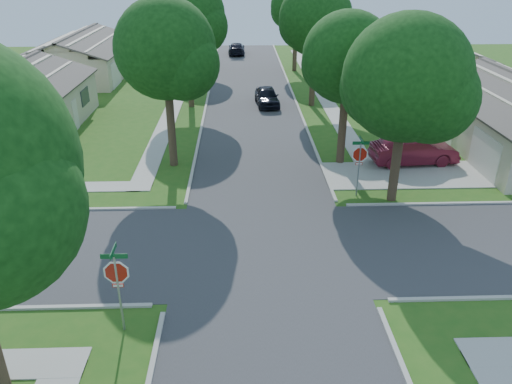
{
  "coord_description": "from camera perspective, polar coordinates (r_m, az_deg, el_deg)",
  "views": [
    {
      "loc": [
        -0.97,
        -17.17,
        10.66
      ],
      "look_at": [
        -0.32,
        1.88,
        1.6
      ],
      "focal_mm": 35.0,
      "sensor_mm": 36.0,
      "label": 1
    }
  ],
  "objects": [
    {
      "name": "car_curb_west",
      "position": [
        61.61,
        -2.24,
        16.07
      ],
      "size": [
        1.95,
        4.62,
        1.33
      ],
      "primitive_type": "imported",
      "rotation": [
        0.0,
        0.0,
        3.12
      ],
      "color": "black",
      "rests_on": "ground"
    },
    {
      "name": "tree_e_far",
      "position": [
        51.7,
        4.69,
        20.15
      ],
      "size": [
        5.17,
        5.0,
        8.72
      ],
      "color": "#38281C",
      "rests_on": "ground"
    },
    {
      "name": "road_ns",
      "position": [
        20.23,
        1.1,
        -6.37
      ],
      "size": [
        7.0,
        100.0,
        0.02
      ],
      "primitive_type": "cube",
      "color": "#333335",
      "rests_on": "ground"
    },
    {
      "name": "tree_w_far",
      "position": [
        51.56,
        -6.42,
        19.54
      ],
      "size": [
        4.76,
        4.6,
        8.04
      ],
      "color": "#38281C",
      "rests_on": "ground"
    },
    {
      "name": "tree_ne_corner",
      "position": [
        23.16,
        16.91,
        11.71
      ],
      "size": [
        5.8,
        5.6,
        8.66
      ],
      "color": "#38281C",
      "rests_on": "ground"
    },
    {
      "name": "house_ne_far",
      "position": [
        50.02,
        18.43,
        13.64
      ],
      "size": [
        8.42,
        13.6,
        4.23
      ],
      "color": "beige",
      "rests_on": "ground"
    },
    {
      "name": "house_nw_far",
      "position": [
        52.21,
        -19.24,
        13.98
      ],
      "size": [
        8.42,
        13.6,
        4.23
      ],
      "color": "beige",
      "rests_on": "ground"
    },
    {
      "name": "stop_sign_sw",
      "position": [
        15.61,
        -15.63,
        -9.22
      ],
      "size": [
        1.05,
        0.8,
        2.98
      ],
      "color": "gray",
      "rests_on": "ground"
    },
    {
      "name": "sidewalk_nw",
      "position": [
        44.75,
        -8.66,
        11.39
      ],
      "size": [
        1.2,
        40.0,
        0.04
      ],
      "primitive_type": "cube",
      "color": "#9E9B91",
      "rests_on": "ground"
    },
    {
      "name": "tree_w_mid",
      "position": [
        38.58,
        -7.84,
        19.0
      ],
      "size": [
        5.8,
        5.6,
        9.56
      ],
      "color": "#38281C",
      "rests_on": "ground"
    },
    {
      "name": "ground",
      "position": [
        20.23,
        1.1,
        -6.38
      ],
      "size": [
        100.0,
        100.0,
        0.0
      ],
      "primitive_type": "plane",
      "color": "#285818",
      "rests_on": "ground"
    },
    {
      "name": "tree_e_mid",
      "position": [
        38.85,
        6.9,
        18.74
      ],
      "size": [
        5.59,
        5.4,
        9.21
      ],
      "color": "#38281C",
      "rests_on": "ground"
    },
    {
      "name": "car_driveway",
      "position": [
        29.35,
        17.59,
        4.56
      ],
      "size": [
        4.95,
        2.1,
        1.59
      ],
      "primitive_type": "imported",
      "rotation": [
        0.0,
        0.0,
        1.66
      ],
      "color": "#541120",
      "rests_on": "ground"
    },
    {
      "name": "stop_sign_ne",
      "position": [
        24.18,
        11.77,
        3.96
      ],
      "size": [
        1.05,
        0.8,
        2.98
      ],
      "color": "gray",
      "rests_on": "ground"
    },
    {
      "name": "driveway",
      "position": [
        27.94,
        16.72,
        1.92
      ],
      "size": [
        8.8,
        3.6,
        0.05
      ],
      "primitive_type": "cube",
      "color": "#9E9B91",
      "rests_on": "ground"
    },
    {
      "name": "car_curb_east",
      "position": [
        39.66,
        1.26,
        10.89
      ],
      "size": [
        1.98,
        4.27,
        1.42
      ],
      "primitive_type": "imported",
      "rotation": [
        0.0,
        0.0,
        0.08
      ],
      "color": "black",
      "rests_on": "ground"
    },
    {
      "name": "sidewalk_ne",
      "position": [
        45.02,
        7.28,
        11.55
      ],
      "size": [
        1.2,
        40.0,
        0.04
      ],
      "primitive_type": "cube",
      "color": "#9E9B91",
      "rests_on": "ground"
    },
    {
      "name": "house_nw_near",
      "position": [
        36.66,
        -26.38,
        8.34
      ],
      "size": [
        8.42,
        13.6,
        4.23
      ],
      "color": "beige",
      "rests_on": "ground"
    },
    {
      "name": "tree_w_near",
      "position": [
        26.82,
        -10.17,
        15.29
      ],
      "size": [
        5.38,
        5.2,
        8.97
      ],
      "color": "#38281C",
      "rests_on": "ground"
    },
    {
      "name": "tree_e_near",
      "position": [
        27.26,
        10.53,
        14.41
      ],
      "size": [
        4.97,
        4.8,
        8.28
      ],
      "color": "#38281C",
      "rests_on": "ground"
    }
  ]
}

